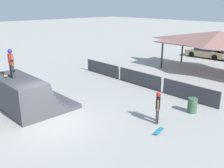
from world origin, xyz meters
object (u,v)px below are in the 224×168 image
skateboard_on_deck (6,75)px  bystander_walking (158,105)px  parked_car_tan (206,52)px  skateboard_on_ground (159,131)px  trash_bin (192,105)px  skater_on_deck (11,61)px

skateboard_on_deck → bystander_walking: (7.20, 4.76, -1.01)m
skateboard_on_deck → parked_car_tan: 22.05m
skateboard_on_ground → parked_car_tan: size_ratio=0.19×
trash_bin → skater_on_deck: bearing=-135.7°
skateboard_on_deck → skateboard_on_ground: bearing=50.0°
skateboard_on_ground → bystander_walking: bearing=-152.3°
parked_car_tan → skater_on_deck: bearing=-95.7°
skateboard_on_deck → skater_on_deck: bearing=38.8°
bystander_walking → skateboard_on_ground: 1.42m
trash_bin → skateboard_on_deck: bearing=-137.3°
skater_on_deck → skateboard_on_ground: skater_on_deck is taller
skater_on_deck → trash_bin: skater_on_deck is taller
skateboard_on_deck → bystander_walking: skateboard_on_deck is taller
bystander_walking → skateboard_on_ground: bystander_walking is taller
bystander_walking → parked_car_tan: (-6.24, 17.23, -0.36)m
skateboard_on_deck → bystander_walking: size_ratio=0.52×
bystander_walking → trash_bin: bearing=-47.9°
skateboard_on_deck → skateboard_on_ground: 9.05m
skateboard_on_ground → trash_bin: (-0.13, 3.25, 0.37)m
skateboard_on_ground → parked_car_tan: (-6.95, 18.05, 0.54)m
skateboard_on_ground → parked_car_tan: bearing=-172.4°
skater_on_deck → bystander_walking: skater_on_deck is taller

